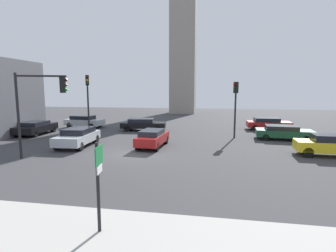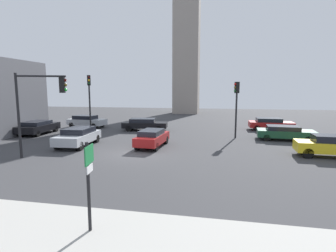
% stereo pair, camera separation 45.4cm
% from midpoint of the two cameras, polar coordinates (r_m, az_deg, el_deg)
% --- Properties ---
extents(ground_plane, '(93.73, 93.73, 0.00)m').
position_cam_midpoint_polar(ground_plane, '(18.46, -6.87, -5.89)').
color(ground_plane, '#38383A').
extents(sidewalk_corner, '(33.08, 3.15, 0.15)m').
position_cam_midpoint_polar(sidewalk_corner, '(9.73, -27.01, -19.06)').
color(sidewalk_corner, '#A8A59E').
rests_on(sidewalk_corner, ground_plane).
extents(direction_sign, '(0.17, 0.69, 2.70)m').
position_cam_midpoint_polar(direction_sign, '(8.12, -15.22, -10.63)').
color(direction_sign, black).
rests_on(direction_sign, ground_plane).
extents(traffic_light_0, '(0.49, 0.44, 5.08)m').
position_cam_midpoint_polar(traffic_light_0, '(24.57, 15.10, 5.63)').
color(traffic_light_0, black).
rests_on(traffic_light_0, ground_plane).
extents(traffic_light_1, '(2.94, 1.22, 5.40)m').
position_cam_midpoint_polar(traffic_light_1, '(18.60, -25.34, 5.55)').
color(traffic_light_1, black).
rests_on(traffic_light_1, ground_plane).
extents(traffic_light_2, '(0.44, 0.49, 5.81)m').
position_cam_midpoint_polar(traffic_light_2, '(27.45, -16.19, 6.75)').
color(traffic_light_2, black).
rests_on(traffic_light_2, ground_plane).
extents(car_0, '(4.87, 2.48, 1.25)m').
position_cam_midpoint_polar(car_0, '(25.30, 24.43, -1.27)').
color(car_0, '#19472D').
rests_on(car_0, ground_plane).
extents(car_1, '(4.59, 2.36, 1.40)m').
position_cam_midpoint_polar(car_1, '(32.44, -16.83, 1.05)').
color(car_1, '#ADB2B7').
rests_on(car_1, ground_plane).
extents(car_2, '(3.98, 1.85, 1.44)m').
position_cam_midpoint_polar(car_2, '(20.25, 31.97, -3.59)').
color(car_2, yellow).
rests_on(car_2, ground_plane).
extents(car_3, '(4.93, 2.50, 1.31)m').
position_cam_midpoint_polar(car_3, '(28.65, -4.66, 0.45)').
color(car_3, black).
rests_on(car_3, ground_plane).
extents(car_4, '(2.36, 4.80, 1.31)m').
position_cam_midpoint_polar(car_4, '(29.17, -25.88, -0.18)').
color(car_4, black).
rests_on(car_4, ground_plane).
extents(car_5, '(1.93, 4.16, 1.35)m').
position_cam_midpoint_polar(car_5, '(20.25, -2.81, -2.53)').
color(car_5, maroon).
rests_on(car_5, ground_plane).
extents(car_6, '(4.58, 2.13, 1.34)m').
position_cam_midpoint_polar(car_6, '(30.92, 21.66, 0.48)').
color(car_6, maroon).
rests_on(car_6, ground_plane).
extents(car_7, '(2.29, 4.53, 1.41)m').
position_cam_midpoint_polar(car_7, '(21.75, -18.28, -2.12)').
color(car_7, '#ADB2B7').
rests_on(car_7, ground_plane).
extents(skyline_tower, '(4.65, 4.65, 29.56)m').
position_cam_midpoint_polar(skyline_tower, '(51.85, 4.37, 19.32)').
color(skyline_tower, gray).
rests_on(skyline_tower, ground_plane).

